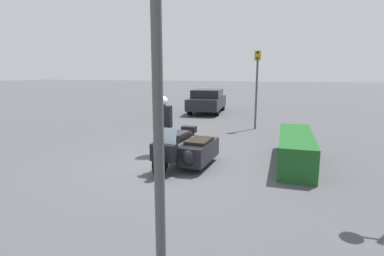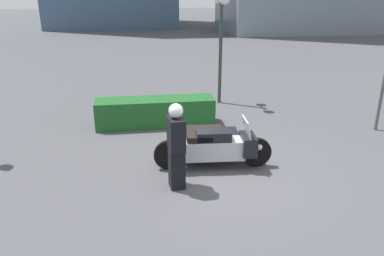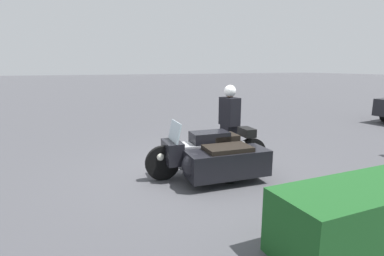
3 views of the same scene
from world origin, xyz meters
TOP-DOWN VIEW (x-y plane):
  - ground_plane at (0.00, 0.00)m, footprint 160.00×160.00m
  - police_motorcycle at (-0.11, 0.49)m, footprint 2.71×1.37m
  - officer_rider at (-1.07, -0.60)m, footprint 0.35×0.52m

SIDE VIEW (x-z plane):
  - ground_plane at x=0.00m, z-range 0.00..0.00m
  - police_motorcycle at x=-0.11m, z-range -0.11..1.07m
  - officer_rider at x=-1.07m, z-range 0.05..1.86m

